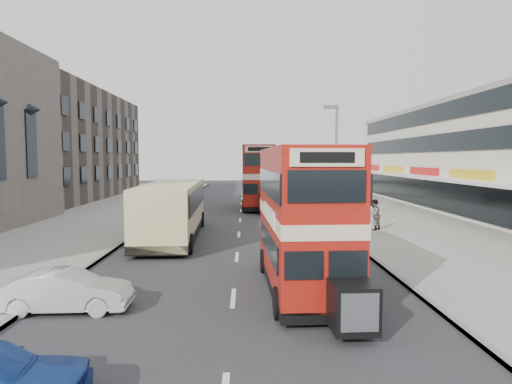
% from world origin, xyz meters
% --- Properties ---
extents(ground, '(160.00, 160.00, 0.00)m').
position_xyz_m(ground, '(0.00, 0.00, 0.00)').
color(ground, '#28282B').
rests_on(ground, ground).
extents(road_surface, '(12.00, 90.00, 0.01)m').
position_xyz_m(road_surface, '(0.00, 20.00, 0.01)').
color(road_surface, '#28282B').
rests_on(road_surface, ground).
extents(pavement_right, '(12.00, 90.00, 0.15)m').
position_xyz_m(pavement_right, '(12.00, 20.00, 0.07)').
color(pavement_right, gray).
rests_on(pavement_right, ground).
extents(pavement_left, '(12.00, 90.00, 0.15)m').
position_xyz_m(pavement_left, '(-12.00, 20.00, 0.07)').
color(pavement_left, gray).
rests_on(pavement_left, ground).
extents(kerb_left, '(0.20, 90.00, 0.16)m').
position_xyz_m(kerb_left, '(-6.10, 20.00, 0.07)').
color(kerb_left, gray).
rests_on(kerb_left, ground).
extents(kerb_right, '(0.20, 90.00, 0.16)m').
position_xyz_m(kerb_right, '(6.10, 20.00, 0.07)').
color(kerb_right, gray).
rests_on(kerb_right, ground).
extents(brick_terrace, '(14.00, 28.00, 12.00)m').
position_xyz_m(brick_terrace, '(-22.00, 38.00, 6.00)').
color(brick_terrace, '#66594C').
rests_on(brick_terrace, ground).
extents(commercial_row, '(9.90, 46.20, 9.30)m').
position_xyz_m(commercial_row, '(19.95, 22.00, 4.70)').
color(commercial_row, beige).
rests_on(commercial_row, ground).
extents(street_lamp, '(1.00, 0.20, 8.12)m').
position_xyz_m(street_lamp, '(6.52, 18.00, 4.78)').
color(street_lamp, slate).
rests_on(street_lamp, ground).
extents(bus_main, '(2.65, 8.60, 4.72)m').
position_xyz_m(bus_main, '(2.35, 2.87, 2.48)').
color(bus_main, black).
rests_on(bus_main, ground).
extents(bus_second, '(3.31, 10.12, 5.49)m').
position_xyz_m(bus_second, '(1.79, 27.96, 2.89)').
color(bus_second, black).
rests_on(bus_second, ground).
extents(coach, '(3.18, 11.10, 2.92)m').
position_xyz_m(coach, '(-3.72, 12.79, 1.72)').
color(coach, black).
rests_on(coach, ground).
extents(car_left_front, '(3.76, 1.39, 1.23)m').
position_xyz_m(car_left_front, '(-4.89, 0.89, 0.61)').
color(car_left_front, silver).
rests_on(car_left_front, ground).
extents(car_right_a, '(4.59, 2.23, 1.29)m').
position_xyz_m(car_right_a, '(4.62, 15.91, 0.64)').
color(car_right_a, maroon).
rests_on(car_right_a, ground).
extents(car_right_b, '(3.92, 1.90, 1.08)m').
position_xyz_m(car_right_b, '(4.97, 19.84, 0.54)').
color(car_right_b, '#B64112').
rests_on(car_right_b, ground).
extents(car_right_c, '(3.81, 1.77, 1.26)m').
position_xyz_m(car_right_c, '(5.30, 32.10, 0.63)').
color(car_right_c, teal).
rests_on(car_right_c, ground).
extents(pedestrian_near, '(0.85, 0.82, 1.92)m').
position_xyz_m(pedestrian_near, '(8.27, 14.54, 1.11)').
color(pedestrian_near, gray).
rests_on(pedestrian_near, pavement_right).
extents(pedestrian_far, '(1.20, 0.61, 1.97)m').
position_xyz_m(pedestrian_far, '(8.50, 28.83, 1.13)').
color(pedestrian_far, gray).
rests_on(pedestrian_far, pavement_right).
extents(cyclist, '(0.82, 1.79, 1.98)m').
position_xyz_m(cyclist, '(4.66, 17.43, 0.66)').
color(cyclist, gray).
rests_on(cyclist, ground).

